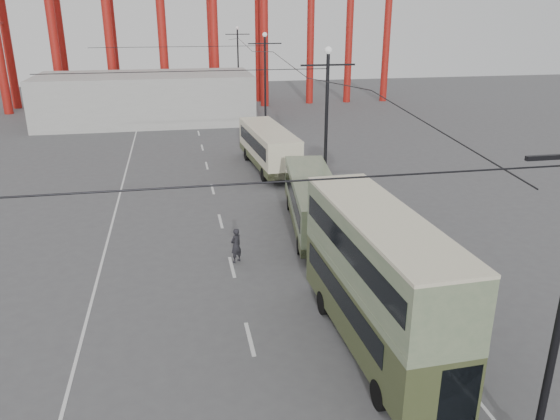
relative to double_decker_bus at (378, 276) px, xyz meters
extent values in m
plane|color=#4E4E51|center=(-3.23, -2.67, -2.80)|extent=(160.00, 160.00, 0.00)
cube|color=silver|center=(-4.23, 16.33, -2.79)|extent=(0.15, 82.00, 0.01)
cube|color=silver|center=(2.17, 17.33, -2.79)|extent=(0.12, 120.00, 0.01)
cube|color=silver|center=(-10.23, 17.33, -2.79)|extent=(0.12, 120.00, 0.01)
cylinder|color=black|center=(2.37, 15.33, 1.70)|extent=(0.20, 0.20, 9.00)
cylinder|color=black|center=(2.37, 15.33, -2.55)|extent=(0.44, 0.44, 0.50)
cube|color=black|center=(2.37, 15.33, 5.50)|extent=(3.20, 0.10, 0.10)
sphere|color=white|center=(2.37, 15.33, 6.30)|extent=(0.44, 0.44, 0.44)
cylinder|color=black|center=(2.37, 37.33, 1.70)|extent=(0.20, 0.20, 9.00)
cylinder|color=black|center=(2.37, 37.33, -2.55)|extent=(0.44, 0.44, 0.50)
cube|color=black|center=(2.37, 37.33, 5.50)|extent=(3.20, 0.10, 0.10)
sphere|color=white|center=(2.37, 37.33, 6.30)|extent=(0.44, 0.44, 0.44)
cylinder|color=black|center=(2.37, 59.33, 1.70)|extent=(0.20, 0.20, 9.00)
cylinder|color=black|center=(2.37, 59.33, -2.55)|extent=(0.44, 0.44, 0.50)
cube|color=black|center=(2.37, 59.33, 5.50)|extent=(3.20, 0.10, 0.10)
sphere|color=white|center=(2.37, 59.33, 6.30)|extent=(0.44, 0.44, 0.44)
cylinder|color=maroon|center=(-25.23, 56.33, 6.20)|extent=(1.00, 1.00, 18.00)
cylinder|color=maroon|center=(15.77, 53.33, 8.20)|extent=(0.90, 0.90, 22.00)
cylinder|color=maroon|center=(20.77, 53.33, 4.20)|extent=(0.90, 0.90, 14.00)
cube|color=#A8A7A2|center=(-9.23, 44.33, -0.30)|extent=(22.00, 10.00, 5.00)
cube|color=#3C4525|center=(0.00, 0.00, -1.26)|extent=(2.70, 9.40, 2.05)
cube|color=black|center=(0.00, 0.00, -0.85)|extent=(2.66, 7.54, 0.84)
cube|color=#647857|center=(0.00, 0.00, -0.10)|extent=(2.72, 9.40, 0.28)
cube|color=#647857|center=(0.00, 0.00, 1.06)|extent=(2.70, 9.40, 2.05)
cube|color=black|center=(0.00, 0.00, 1.16)|extent=(2.71, 8.84, 0.79)
cube|color=beige|center=(0.00, 0.00, 2.14)|extent=(2.72, 9.40, 0.11)
cylinder|color=black|center=(-1.16, 2.56, -2.34)|extent=(0.30, 0.94, 0.93)
cylinder|color=black|center=(0.95, 2.65, -2.34)|extent=(0.30, 0.94, 0.93)
cylinder|color=black|center=(-0.93, -3.02, -2.34)|extent=(0.30, 0.94, 0.93)
cylinder|color=black|center=(1.17, -2.93, -2.34)|extent=(0.30, 0.94, 0.93)
cube|color=#647857|center=(0.62, 11.36, -1.22)|extent=(3.48, 10.11, 2.16)
cube|color=black|center=(0.62, 11.36, -0.86)|extent=(3.39, 9.05, 0.86)
cube|color=#3C4525|center=(0.62, 11.36, -2.08)|extent=(3.51, 10.12, 0.45)
cube|color=#647857|center=(0.62, 11.36, -0.07)|extent=(3.50, 10.12, 0.14)
cylinder|color=black|center=(-0.04, 14.26, -2.35)|extent=(0.36, 0.93, 0.90)
cylinder|color=black|center=(1.98, 14.00, -2.35)|extent=(0.36, 0.93, 0.90)
cylinder|color=black|center=(-0.78, 8.36, -2.35)|extent=(0.36, 0.93, 0.90)
cylinder|color=black|center=(1.24, 8.11, -2.35)|extent=(0.36, 0.93, 0.90)
cube|color=beige|center=(0.31, 23.66, -1.08)|extent=(3.14, 9.96, 2.35)
cube|color=black|center=(0.31, 23.66, -0.69)|extent=(3.09, 8.78, 0.93)
cube|color=#3C4525|center=(0.31, 23.66, -2.02)|extent=(3.17, 9.96, 0.49)
cube|color=beige|center=(0.31, 23.66, 0.17)|extent=(3.16, 9.96, 0.16)
cylinder|color=black|center=(-0.97, 26.13, -2.31)|extent=(0.34, 1.00, 0.98)
cylinder|color=black|center=(1.24, 26.29, -2.31)|extent=(0.34, 1.00, 0.98)
cylinder|color=black|center=(-0.59, 20.65, -2.31)|extent=(0.34, 1.00, 0.98)
cylinder|color=black|center=(1.62, 20.81, -2.31)|extent=(0.34, 1.00, 0.98)
imported|color=black|center=(-3.96, 7.87, -1.95)|extent=(0.74, 0.70, 1.69)
camera|label=1|loc=(-6.37, -15.54, 8.40)|focal=35.00mm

